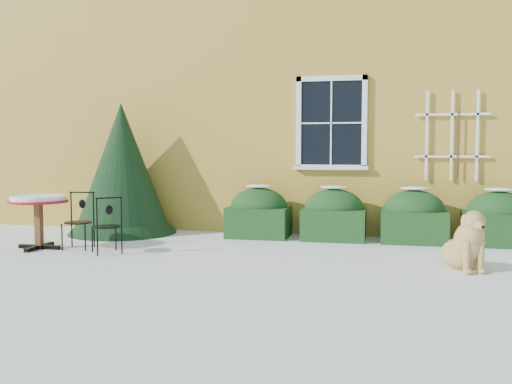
% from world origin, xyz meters
% --- Properties ---
extents(ground, '(80.00, 80.00, 0.00)m').
position_xyz_m(ground, '(0.00, 0.00, 0.00)').
color(ground, white).
rests_on(ground, ground).
extents(house, '(12.40, 8.40, 6.40)m').
position_xyz_m(house, '(0.00, 7.00, 3.22)').
color(house, gold).
rests_on(house, ground).
extents(hedge_row, '(4.95, 0.80, 0.91)m').
position_xyz_m(hedge_row, '(1.65, 2.55, 0.40)').
color(hedge_row, '#133314').
rests_on(hedge_row, ground).
extents(evergreen_shrub, '(1.94, 1.94, 2.35)m').
position_xyz_m(evergreen_shrub, '(-2.81, 2.44, 0.95)').
color(evergreen_shrub, black).
rests_on(evergreen_shrub, ground).
extents(bistro_table, '(0.88, 0.88, 0.81)m').
position_xyz_m(bistro_table, '(-3.32, 0.63, 0.68)').
color(bistro_table, black).
rests_on(bistro_table, ground).
extents(patio_chair_near, '(0.52, 0.52, 0.84)m').
position_xyz_m(patio_chair_near, '(-2.11, 0.49, 0.42)').
color(patio_chair_near, black).
rests_on(patio_chair_near, ground).
extents(patio_chair_far, '(0.43, 0.43, 0.86)m').
position_xyz_m(patio_chair_far, '(-2.74, 0.81, 0.43)').
color(patio_chair_far, black).
rests_on(patio_chair_far, ground).
extents(dog, '(0.66, 0.88, 0.79)m').
position_xyz_m(dog, '(2.84, 0.44, 0.32)').
color(dog, tan).
rests_on(dog, ground).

